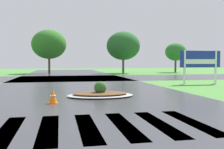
# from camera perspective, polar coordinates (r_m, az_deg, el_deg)

# --- Properties ---
(asphalt_roadway) EXTENTS (10.47, 80.00, 0.01)m
(asphalt_roadway) POSITION_cam_1_polar(r_m,az_deg,el_deg) (12.17, -6.23, -4.57)
(asphalt_roadway) COLOR #35353A
(asphalt_roadway) RESTS_ON ground
(asphalt_cross_road) EXTENTS (90.00, 9.42, 0.01)m
(asphalt_cross_road) POSITION_cam_1_polar(r_m,az_deg,el_deg) (25.17, -8.94, -0.79)
(asphalt_cross_road) COLOR #35353A
(asphalt_cross_road) RESTS_ON ground
(crosswalk_stripes) EXTENTS (4.95, 2.93, 0.01)m
(crosswalk_stripes) POSITION_cam_1_polar(r_m,az_deg,el_deg) (6.44, -1.39, -11.18)
(crosswalk_stripes) COLOR white
(crosswalk_stripes) RESTS_ON ground
(estate_billboard) EXTENTS (3.06, 0.14, 2.39)m
(estate_billboard) POSITION_cam_1_polar(r_m,az_deg,el_deg) (19.37, 18.78, 2.87)
(estate_billboard) COLOR white
(estate_billboard) RESTS_ON ground
(median_island) EXTENTS (2.99, 2.06, 0.68)m
(median_island) POSITION_cam_1_polar(r_m,az_deg,el_deg) (11.74, -2.59, -4.19)
(median_island) COLOR #9E9B93
(median_island) RESTS_ON ground
(traffic_cone) EXTENTS (0.36, 0.36, 0.54)m
(traffic_cone) POSITION_cam_1_polar(r_m,az_deg,el_deg) (10.02, -12.81, -4.75)
(traffic_cone) COLOR orange
(traffic_cone) RESTS_ON ground
(background_treeline) EXTENTS (32.10, 6.28, 5.94)m
(background_treeline) POSITION_cam_1_polar(r_m,az_deg,el_deg) (36.09, -5.96, 6.15)
(background_treeline) COLOR #4C3823
(background_treeline) RESTS_ON ground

